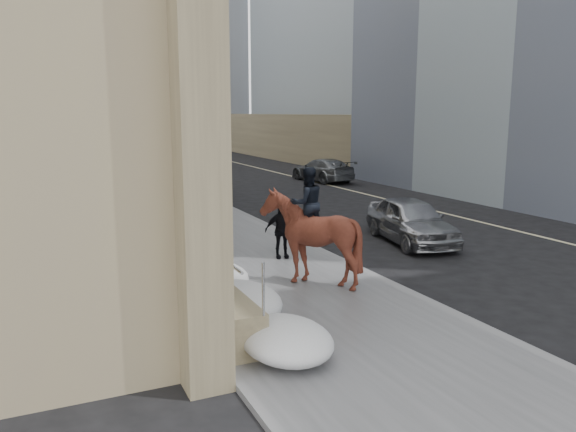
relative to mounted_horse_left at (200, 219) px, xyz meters
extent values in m
plane|color=black|center=(0.80, -5.34, -1.15)|extent=(140.00, 140.00, 0.00)
cube|color=#555658|center=(0.80, 4.66, -1.09)|extent=(5.00, 80.00, 0.12)
cube|color=slate|center=(3.42, 4.66, -1.09)|extent=(0.24, 80.00, 0.12)
cube|color=#BFB78C|center=(11.30, 4.66, -1.15)|extent=(0.15, 70.00, 0.01)
cube|color=tan|center=(-4.50, 14.66, 7.85)|extent=(5.00, 44.00, 18.00)
cube|color=#74674B|center=(-1.45, 14.66, -0.70)|extent=(1.10, 44.00, 0.90)
cylinder|color=silver|center=(-1.00, 14.66, 0.20)|extent=(0.06, 42.00, 0.06)
cube|color=black|center=(-1.90, 7.66, 2.85)|extent=(0.20, 2.20, 4.50)
cube|color=#74674B|center=(16.30, 4.66, 0.85)|extent=(2.00, 80.00, 4.00)
cube|color=slate|center=(4.80, 54.66, 12.85)|extent=(30.00, 12.00, 28.00)
cube|color=gray|center=(-5.20, 66.66, 8.85)|extent=(24.00, 12.00, 20.00)
cylinder|color=#2D2D30|center=(3.70, 8.66, 2.85)|extent=(0.18, 0.18, 8.00)
cube|color=#2D2D30|center=(2.90, 8.66, 6.75)|extent=(1.60, 0.15, 0.12)
cylinder|color=#2D2D30|center=(2.20, 8.66, 6.60)|extent=(0.24, 0.24, 0.30)
cylinder|color=#2D2D30|center=(3.70, 28.66, 2.85)|extent=(0.18, 0.18, 8.00)
cube|color=#2D2D30|center=(2.90, 28.66, 6.75)|extent=(1.60, 0.15, 0.12)
cylinder|color=#2D2D30|center=(2.20, 28.66, 6.60)|extent=(0.24, 0.24, 0.30)
cylinder|color=#2D2D30|center=(3.80, 16.66, 1.85)|extent=(0.20, 0.20, 6.00)
cylinder|color=#2D2D30|center=(1.80, 16.66, 4.65)|extent=(4.00, 0.16, 0.16)
imported|color=black|center=(0.30, 16.66, 4.15)|extent=(0.18, 0.22, 1.10)
ellipsoid|color=silver|center=(-0.65, -5.34, -0.69)|extent=(1.50, 2.10, 0.68)
ellipsoid|color=silver|center=(-0.60, -1.34, -0.67)|extent=(1.60, 2.20, 0.72)
ellipsoid|color=silver|center=(-0.70, 2.66, -0.71)|extent=(1.40, 2.00, 0.64)
ellipsoid|color=silver|center=(-0.55, 6.66, -0.65)|extent=(1.70, 2.30, 0.76)
ellipsoid|color=silver|center=(-0.65, 10.66, -0.70)|extent=(1.50, 2.10, 0.66)
imported|color=#57391A|center=(0.00, -0.01, -0.07)|extent=(1.81, 2.50, 1.92)
imported|color=black|center=(0.00, 0.14, 0.73)|extent=(0.74, 0.62, 1.72)
imported|color=#4A1F15|center=(1.60, -3.84, 0.10)|extent=(1.89, 2.11, 2.27)
imported|color=black|center=(1.60, -3.69, 0.89)|extent=(0.86, 0.68, 1.72)
imported|color=black|center=(1.96, -1.35, -0.24)|extent=(0.98, 0.55, 1.58)
imported|color=gray|center=(6.74, -0.88, -0.42)|extent=(2.56, 4.57, 1.47)
imported|color=slate|center=(11.84, 14.85, -0.45)|extent=(2.51, 5.01, 1.40)
camera|label=1|loc=(-4.23, -15.42, 3.01)|focal=35.00mm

